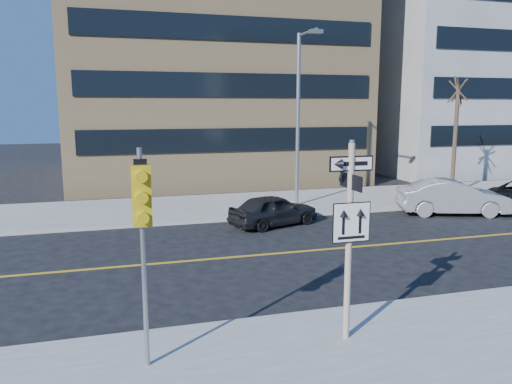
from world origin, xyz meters
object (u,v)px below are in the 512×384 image
object	(u,v)px
streetlight_a	(300,108)
traffic_signal	(142,214)
parked_car_b	(453,197)
sign_pole	(349,230)
street_tree_west	(458,93)
parked_car_a	(274,210)

from	to	relation	value
streetlight_a	traffic_signal	bearing A→B (deg)	-120.80
parked_car_b	traffic_signal	bearing A→B (deg)	144.37
sign_pole	traffic_signal	distance (m)	4.05
street_tree_west	traffic_signal	bearing A→B (deg)	-140.61
parked_car_b	streetlight_a	bearing A→B (deg)	81.83
sign_pole	parked_car_a	bearing A→B (deg)	80.18
traffic_signal	parked_car_a	size ratio (longest dim) A/B	1.05
parked_car_b	street_tree_west	size ratio (longest dim) A/B	0.76
parked_car_a	streetlight_a	distance (m)	5.51
traffic_signal	parked_car_a	xyz separation A→B (m)	(5.79, 10.47, -2.38)
parked_car_a	street_tree_west	world-z (taller)	street_tree_west
traffic_signal	streetlight_a	bearing A→B (deg)	59.20
streetlight_a	sign_pole	bearing A→B (deg)	-106.77
sign_pole	parked_car_b	world-z (taller)	sign_pole
sign_pole	streetlight_a	xyz separation A→B (m)	(4.00, 13.27, 2.32)
sign_pole	traffic_signal	bearing A→B (deg)	-177.89
sign_pole	parked_car_a	size ratio (longest dim) A/B	1.06
traffic_signal	street_tree_west	bearing A→B (deg)	39.39
parked_car_a	parked_car_b	distance (m)	8.46
sign_pole	street_tree_west	bearing A→B (deg)	46.74
sign_pole	parked_car_b	xyz separation A→B (m)	(10.24, 10.12, -1.65)
streetlight_a	parked_car_b	bearing A→B (deg)	-26.74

